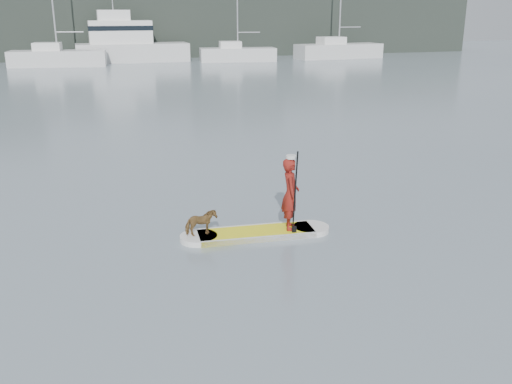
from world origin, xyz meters
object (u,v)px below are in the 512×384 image
object	(u,v)px
paddleboard	(256,233)
sailboat_d	(57,56)
dog	(201,223)
sailboat_e	(237,53)
sailboat_f	(338,49)
motor_yacht_a	(127,43)
paddler	(290,194)

from	to	relation	value
paddleboard	sailboat_d	distance (m)	42.83
paddleboard	dog	xyz separation A→B (m)	(-1.19, 0.11, 0.34)
sailboat_e	sailboat_f	size ratio (longest dim) A/B	0.77
paddleboard	dog	size ratio (longest dim) A/B	5.01
sailboat_e	motor_yacht_a	distance (m)	10.38
motor_yacht_a	sailboat_f	bearing A→B (deg)	-5.94
sailboat_f	paddler	bearing A→B (deg)	-121.34
sailboat_d	sailboat_e	distance (m)	16.31
paddleboard	sailboat_d	bearing A→B (deg)	101.30
paddleboard	sailboat_f	distance (m)	48.71
sailboat_d	sailboat_e	size ratio (longest dim) A/B	1.15
paddler	sailboat_e	distance (m)	44.23
sailboat_f	motor_yacht_a	world-z (taller)	sailboat_f
paddleboard	paddler	bearing A→B (deg)	-0.00
sailboat_f	motor_yacht_a	distance (m)	20.90
paddler	sailboat_e	bearing A→B (deg)	0.91
paddler	sailboat_d	distance (m)	42.98
dog	sailboat_f	bearing A→B (deg)	-36.28
sailboat_e	motor_yacht_a	size ratio (longest dim) A/B	1.00
sailboat_f	sailboat_e	bearing A→B (deg)	177.55
sailboat_f	dog	bearing A→B (deg)	-123.46
sailboat_e	paddler	bearing A→B (deg)	-96.72
paddler	sailboat_d	size ratio (longest dim) A/B	0.13
paddler	sailboat_f	size ratio (longest dim) A/B	0.12
paddler	motor_yacht_a	bearing A→B (deg)	14.04
paddleboard	sailboat_d	xyz separation A→B (m)	(-4.46, 42.59, 0.79)
sailboat_d	motor_yacht_a	bearing A→B (deg)	31.58
paddleboard	dog	distance (m)	1.24
dog	sailboat_f	xyz separation A→B (m)	(23.81, 43.02, 0.51)
sailboat_d	sailboat_f	size ratio (longest dim) A/B	0.89
sailboat_d	motor_yacht_a	world-z (taller)	sailboat_d
dog	sailboat_d	distance (m)	42.61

